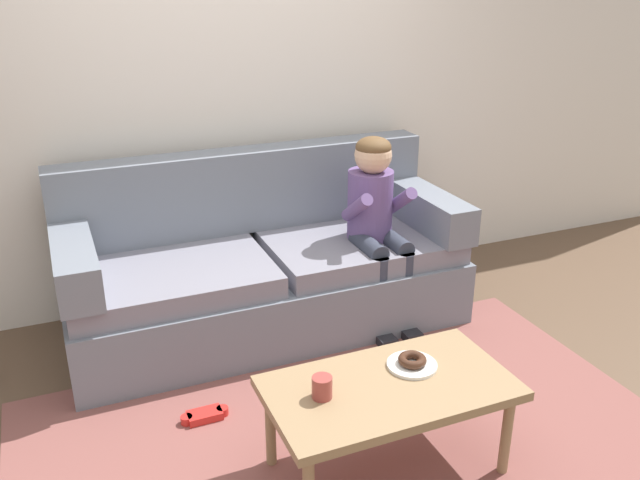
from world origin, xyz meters
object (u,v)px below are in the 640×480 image
Objects in this scene: donut at (412,360)px; toy_controller at (205,416)px; mug at (322,387)px; person_child at (376,214)px; coffee_table at (389,393)px; couch at (264,268)px.

donut is 1.03m from toy_controller.
person_child is at bearing 54.55° from mug.
person_child reaches higher than donut.
mug is at bearing 175.20° from coffee_table.
couch is 0.72m from person_child.
person_child is 12.24× the size of mug.
coffee_table is 0.94m from toy_controller.
toy_controller is (-0.77, 0.54, -0.43)m from donut.
couch is at bearing 52.26° from toy_controller.
donut is 0.53× the size of toy_controller.
couch is at bearing 80.93° from mug.
couch is at bearing 98.95° from donut.
couch is at bearing 160.87° from person_child.
donut is at bearing -109.80° from person_child.
donut is at bearing -81.05° from couch.
coffee_table is (0.06, -1.40, 0.03)m from couch.
coffee_table is 0.18m from donut.
mug is (-0.28, 0.02, 0.09)m from coffee_table.
donut reaches higher than coffee_table.
couch reaches higher than mug.
toy_controller is at bearing -125.54° from couch.
coffee_table reaches higher than toy_controller.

